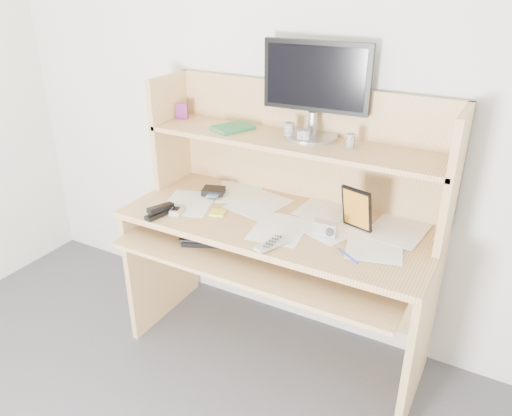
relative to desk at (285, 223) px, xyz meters
The scene contains 19 objects.
back_wall 0.60m from the desk, 90.00° to the left, with size 3.60×0.04×2.50m, color silver.
desk is the anchor object (origin of this frame).
paper_clutter 0.10m from the desk, 90.00° to the right, with size 1.32×0.54×0.01m, color white.
keyboard 0.26m from the desk, 131.55° to the right, with size 0.47×0.33×0.03m.
tv_remote 0.33m from the desk, 73.57° to the right, with size 0.04×0.16×0.02m, color #A5A5A0.
flip_phone 0.50m from the desk, 150.56° to the right, with size 0.05×0.09×0.02m, color silver.
stapler 0.58m from the desk, 147.22° to the right, with size 0.04×0.14×0.04m, color black.
wallet 0.41m from the desk, behind, with size 0.11×0.09×0.03m, color black.
sticky_note_pad 0.32m from the desk, 148.92° to the right, with size 0.07×0.07×0.01m, color yellow.
digital_camera 0.29m from the desk, 27.01° to the right, with size 0.10×0.04×0.06m, color #B0AFB2.
game_case 0.37m from the desk, ahead, with size 0.14×0.02×0.19m, color black.
blue_pen 0.46m from the desk, 32.23° to the right, with size 0.01×0.01×0.13m, color #182CBB.
card_box 0.77m from the desk, behind, with size 0.06×0.02×0.08m, color maroon.
shelf_book 0.51m from the desk, 168.09° to the left, with size 0.13×0.18×0.02m, color #327F3F.
chip_stack_a 0.42m from the desk, 40.08° to the left, with size 0.04×0.04×0.06m, color black.
chip_stack_b 0.43m from the desk, 110.07° to the left, with size 0.04×0.04×0.07m, color white.
chip_stack_c 0.42m from the desk, 52.72° to the left, with size 0.04×0.04×0.05m, color black.
chip_stack_d 0.50m from the desk, 16.02° to the left, with size 0.04×0.04×0.06m, color white.
monitor 0.63m from the desk, 69.92° to the left, with size 0.48×0.24×0.41m.
Camera 1 is at (0.88, -0.31, 1.76)m, focal length 35.00 mm.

